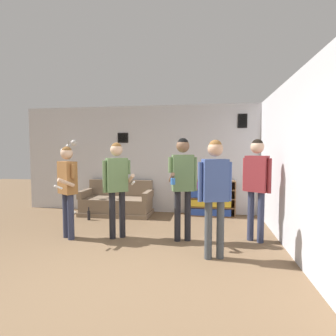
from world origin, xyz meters
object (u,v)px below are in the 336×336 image
at_px(person_player_foreground_left, 67,183).
at_px(person_spectator_near_bookshelf, 215,186).
at_px(person_spectator_far_right, 257,178).
at_px(person_player_foreground_center, 117,179).
at_px(drinking_cup, 219,178).
at_px(bookshelf, 211,198).
at_px(floor_lamp, 69,162).
at_px(couch, 117,203).
at_px(bottle_on_floor, 89,215).
at_px(person_watcher_holding_cup, 183,177).

bearing_deg(person_player_foreground_left, person_spectator_near_bookshelf, -10.90).
bearing_deg(person_spectator_far_right, person_player_foreground_center, -175.56).
relative_size(person_spectator_near_bookshelf, drinking_cup, 15.18).
height_order(bookshelf, floor_lamp, floor_lamp).
distance_m(couch, bookshelf, 2.29).
distance_m(floor_lamp, person_player_foreground_left, 1.95).
relative_size(person_player_foreground_left, drinking_cup, 14.44).
height_order(person_spectator_near_bookshelf, bottle_on_floor, person_spectator_near_bookshelf).
relative_size(couch, drinking_cup, 14.94).
height_order(person_watcher_holding_cup, person_spectator_near_bookshelf, person_watcher_holding_cup).
bearing_deg(person_player_foreground_left, bookshelf, 38.75).
bearing_deg(bookshelf, person_player_foreground_left, -141.25).
xyz_separation_m(floor_lamp, person_player_foreground_left, (0.92, -1.70, -0.29)).
bearing_deg(person_player_foreground_left, drinking_cup, 36.71).
relative_size(floor_lamp, person_watcher_holding_cup, 1.02).
distance_m(couch, person_player_foreground_center, 1.95).
height_order(couch, floor_lamp, floor_lamp).
xyz_separation_m(person_spectator_far_right, drinking_cup, (-0.56, 1.69, -0.18)).
relative_size(couch, person_watcher_holding_cup, 0.95).
xyz_separation_m(person_player_foreground_left, drinking_cup, (2.73, 2.04, -0.09)).
distance_m(bookshelf, person_spectator_near_bookshelf, 2.61).
height_order(person_player_foreground_left, person_spectator_near_bookshelf, person_spectator_near_bookshelf).
bearing_deg(person_player_foreground_center, person_player_foreground_left, -169.85).
xyz_separation_m(bookshelf, person_spectator_far_right, (0.75, -1.69, 0.67)).
relative_size(couch, bottle_on_floor, 5.83).
bearing_deg(person_spectator_near_bookshelf, drinking_cup, 86.25).
bearing_deg(person_player_foreground_left, person_player_foreground_center, 10.15).
bearing_deg(person_spectator_near_bookshelf, person_spectator_far_right, 49.16).
xyz_separation_m(person_player_foreground_left, person_watcher_holding_cup, (2.04, 0.18, 0.11)).
relative_size(couch, person_spectator_far_right, 0.96).
bearing_deg(person_spectator_far_right, drinking_cup, 108.23).
xyz_separation_m(couch, person_spectator_far_right, (3.03, -1.49, 0.82)).
bearing_deg(person_watcher_holding_cup, floor_lamp, 152.80).
bearing_deg(person_player_foreground_left, bottle_on_floor, 99.14).
xyz_separation_m(person_spectator_near_bookshelf, drinking_cup, (0.17, 2.53, -0.15)).
height_order(person_player_foreground_left, person_watcher_holding_cup, person_watcher_holding_cup).
bearing_deg(floor_lamp, person_spectator_near_bookshelf, -32.21).
xyz_separation_m(person_player_foreground_left, bottle_on_floor, (-0.20, 1.22, -0.89)).
bearing_deg(drinking_cup, person_player_foreground_left, -143.29).
relative_size(person_player_foreground_center, person_watcher_holding_cup, 0.96).
xyz_separation_m(couch, drinking_cup, (2.47, 0.20, 0.64)).
distance_m(bookshelf, drinking_cup, 0.53).
xyz_separation_m(bookshelf, person_spectator_near_bookshelf, (0.03, -2.53, 0.64)).
bearing_deg(person_player_foreground_center, person_spectator_far_right, 4.44).
xyz_separation_m(bookshelf, drinking_cup, (0.19, -0.00, 0.49)).
bearing_deg(person_spectator_near_bookshelf, person_watcher_holding_cup, 128.05).
bearing_deg(person_spectator_far_right, floor_lamp, 162.12).
xyz_separation_m(person_spectator_near_bookshelf, person_spectator_far_right, (0.72, 0.84, 0.03)).
height_order(couch, person_player_foreground_left, person_player_foreground_left).
bearing_deg(floor_lamp, bookshelf, 5.56).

